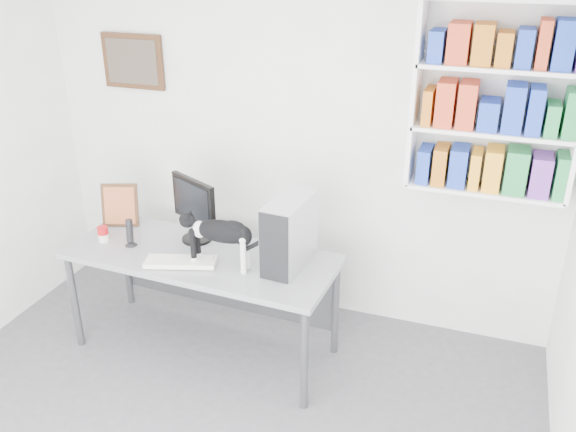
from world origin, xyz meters
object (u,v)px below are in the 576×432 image
(speaker, at_px, (130,232))
(cat, at_px, (222,243))
(bookshelf, at_px, (496,100))
(desk, at_px, (204,302))
(pc_tower, at_px, (289,233))
(leaning_print, at_px, (120,204))
(keyboard, at_px, (181,261))
(soup_can, at_px, (103,234))
(monitor, at_px, (195,209))

(speaker, xyz_separation_m, cat, (0.75, -0.07, 0.08))
(bookshelf, height_order, desk, bookshelf)
(pc_tower, height_order, leaning_print, pc_tower)
(bookshelf, relative_size, speaker, 6.06)
(bookshelf, distance_m, desk, 2.40)
(keyboard, height_order, cat, cat)
(desk, xyz_separation_m, soup_can, (-0.74, -0.05, 0.45))
(cat, bearing_deg, pc_tower, 22.32)
(leaning_print, height_order, cat, cat)
(speaker, bearing_deg, leaning_print, 116.44)
(keyboard, distance_m, soup_can, 0.69)
(pc_tower, bearing_deg, bookshelf, 33.25)
(monitor, xyz_separation_m, leaning_print, (-0.66, 0.04, -0.07))
(desk, relative_size, soup_can, 16.85)
(speaker, bearing_deg, soup_can, 166.00)
(speaker, distance_m, cat, 0.75)
(monitor, height_order, cat, monitor)
(keyboard, distance_m, speaker, 0.49)
(desk, height_order, leaning_print, leaning_print)
(keyboard, relative_size, cat, 0.82)
(monitor, bearing_deg, keyboard, -53.13)
(desk, distance_m, keyboard, 0.45)
(pc_tower, xyz_separation_m, speaker, (-1.15, -0.11, -0.13))
(soup_can, xyz_separation_m, cat, (0.97, -0.06, 0.12))
(cat, bearing_deg, soup_can, 175.39)
(pc_tower, bearing_deg, monitor, 175.41)
(desk, distance_m, leaning_print, 0.99)
(keyboard, distance_m, leaning_print, 0.83)
(bookshelf, height_order, keyboard, bookshelf)
(monitor, xyz_separation_m, speaker, (-0.40, -0.23, -0.14))
(monitor, xyz_separation_m, keyboard, (0.06, -0.36, -0.22))
(monitor, distance_m, pc_tower, 0.76)
(soup_can, bearing_deg, keyboard, -9.36)
(cat, bearing_deg, leaning_print, 159.99)
(bookshelf, height_order, soup_can, bookshelf)
(leaning_print, bearing_deg, keyboard, -48.57)
(desk, distance_m, speaker, 0.72)
(leaning_print, relative_size, soup_can, 3.00)
(desk, bearing_deg, soup_can, -173.27)
(desk, height_order, pc_tower, pc_tower)
(bookshelf, xyz_separation_m, monitor, (-1.90, -0.50, -0.82))
(monitor, relative_size, soup_can, 4.30)
(desk, height_order, monitor, monitor)
(bookshelf, relative_size, keyboard, 2.64)
(desk, xyz_separation_m, leaning_print, (-0.78, 0.23, 0.56))
(cat, bearing_deg, bookshelf, 26.07)
(keyboard, xyz_separation_m, cat, (0.28, 0.06, 0.16))
(desk, xyz_separation_m, cat, (0.22, -0.11, 0.57))
(monitor, relative_size, speaker, 2.35)
(desk, xyz_separation_m, speaker, (-0.52, -0.04, 0.50))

